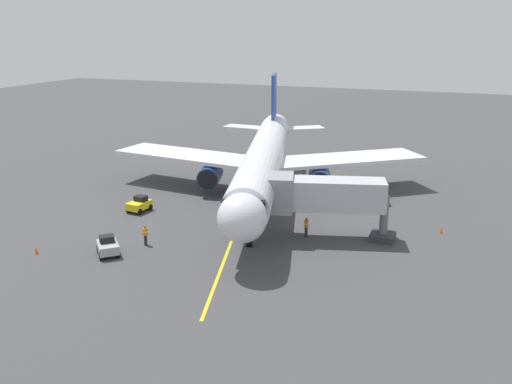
% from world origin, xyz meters
% --- Properties ---
extents(ground_plane, '(220.00, 220.00, 0.00)m').
position_xyz_m(ground_plane, '(0.00, 0.00, 0.00)').
color(ground_plane, '#424244').
extents(apron_lead_in_line, '(11.02, 38.58, 0.01)m').
position_xyz_m(apron_lead_in_line, '(0.49, 5.09, 0.01)').
color(apron_lead_in_line, yellow).
rests_on(apron_lead_in_line, ground).
extents(airplane, '(33.52, 39.66, 11.50)m').
position_xyz_m(airplane, '(0.56, -1.18, 4.00)').
color(airplane, silver).
rests_on(airplane, ground).
extents(jet_bridge, '(11.45, 5.60, 5.40)m').
position_xyz_m(jet_bridge, '(-7.65, 8.23, 3.76)').
color(jet_bridge, '#B7B7BC').
rests_on(jet_bridge, ground).
extents(ground_crew_marshaller, '(0.37, 0.46, 1.71)m').
position_xyz_m(ground_crew_marshaller, '(4.88, 14.94, 0.89)').
color(ground_crew_marshaller, '#23232D').
rests_on(ground_crew_marshaller, ground).
extents(ground_crew_wing_walker, '(0.31, 0.44, 1.71)m').
position_xyz_m(ground_crew_wing_walker, '(-6.84, 8.31, 0.89)').
color(ground_crew_wing_walker, '#23232D').
rests_on(ground_crew_wing_walker, ground).
extents(baggage_cart_near_nose, '(2.30, 2.93, 1.27)m').
position_xyz_m(baggage_cart_near_nose, '(-10.96, -3.72, 0.66)').
color(baggage_cart_near_nose, white).
rests_on(baggage_cart_near_nose, ground).
extents(tug_portside, '(2.67, 2.70, 1.50)m').
position_xyz_m(tug_portside, '(6.56, 17.73, 0.70)').
color(tug_portside, '#9E9EA3').
rests_on(tug_portside, ground).
extents(tug_starboard_side, '(2.49, 2.75, 1.50)m').
position_xyz_m(tug_starboard_side, '(8.26, -12.66, 0.70)').
color(tug_starboard_side, '#9E9EA3').
rests_on(tug_starboard_side, ground).
extents(tug_rear_apron, '(1.82, 2.47, 1.50)m').
position_xyz_m(tug_rear_apron, '(10.14, 7.63, 0.70)').
color(tug_rear_apron, yellow).
rests_on(tug_rear_apron, ground).
extents(safety_cone_nose_left, '(0.32, 0.32, 0.55)m').
position_xyz_m(safety_cone_nose_left, '(11.95, 19.65, 0.28)').
color(safety_cone_nose_left, '#F2590F').
rests_on(safety_cone_nose_left, ground).
extents(safety_cone_nose_right, '(0.32, 0.32, 0.55)m').
position_xyz_m(safety_cone_nose_right, '(-17.56, 3.30, 0.28)').
color(safety_cone_nose_right, '#F2590F').
rests_on(safety_cone_nose_right, ground).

